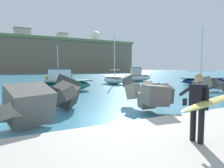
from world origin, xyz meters
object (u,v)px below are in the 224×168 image
object	(u,v)px
radar_dome	(96,38)
station_building_west	(62,39)
boat_near_right	(56,78)
surfer_with_board	(202,103)
boat_mid_left	(66,75)
boat_near_left	(63,84)
boat_far_centre	(204,81)
boat_mid_right	(138,77)
boat_far_left	(113,80)
station_building_central	(22,34)

from	to	relation	value
radar_dome	station_building_west	distance (m)	20.88
boat_near_right	station_building_west	size ratio (longest dim) A/B	0.81
surfer_with_board	boat_mid_left	distance (m)	42.93
surfer_with_board	radar_dome	world-z (taller)	radar_dome
boat_near_left	boat_near_right	size ratio (longest dim) A/B	0.96
boat_far_centre	surfer_with_board	bearing A→B (deg)	-141.97
surfer_with_board	boat_mid_left	bearing A→B (deg)	81.53
surfer_with_board	station_building_west	size ratio (longest dim) A/B	0.28
boat_near_left	boat_mid_right	distance (m)	17.02
boat_near_right	boat_far_left	distance (m)	11.96
boat_mid_right	boat_far_centre	xyz separation A→B (m)	(4.14, -9.46, -0.24)
boat_near_left	boat_far_left	distance (m)	10.05
boat_mid_left	radar_dome	xyz separation A→B (m)	(34.01, 66.51, 20.08)
station_building_central	boat_near_right	bearing A→B (deg)	-87.62
station_building_west	boat_far_left	bearing A→B (deg)	-97.80
boat_near_right	station_building_central	xyz separation A→B (m)	(-2.83, 67.99, 18.01)
surfer_with_board	boat_far_centre	size ratio (longest dim) A/B	0.28
boat_near_left	station_building_central	xyz separation A→B (m)	(-0.44, 84.51, 17.80)
surfer_with_board	station_building_west	distance (m)	110.39
surfer_with_board	station_building_west	bearing A→B (deg)	79.63
boat_mid_left	boat_near_right	bearing A→B (deg)	-110.24
boat_far_centre	station_building_central	distance (m)	88.62
surfer_with_board	boat_near_left	size ratio (longest dim) A/B	0.36
station_building_west	boat_mid_right	bearing A→B (deg)	-93.89
surfer_with_board	boat_far_centre	bearing A→B (deg)	38.03
station_building_central	radar_dome	bearing A→B (deg)	13.85
boat_mid_right	boat_far_centre	world-z (taller)	boat_far_centre
surfer_with_board	boat_near_right	size ratio (longest dim) A/B	0.34
boat_near_right	boat_mid_right	xyz separation A→B (m)	(11.89, -7.26, 0.26)
boat_far_left	boat_mid_left	bearing A→B (deg)	93.61
boat_far_left	boat_far_centre	size ratio (longest dim) A/B	0.85
boat_near_right	boat_far_centre	bearing A→B (deg)	-46.20
boat_near_left	radar_dome	distance (m)	104.95
boat_mid_left	boat_far_left	distance (m)	22.18
surfer_with_board	station_building_west	world-z (taller)	station_building_west
boat_far_left	boat_far_centre	xyz separation A→B (m)	(10.35, -6.19, -0.08)
surfer_with_board	radar_dome	size ratio (longest dim) A/B	0.24
boat_near_right	station_building_west	bearing A→B (deg)	77.04
boat_near_right	boat_far_left	size ratio (longest dim) A/B	0.95
boat_mid_right	radar_dome	bearing A→B (deg)	72.82
boat_mid_left	radar_dome	size ratio (longest dim) A/B	0.64
surfer_with_board	boat_mid_left	xyz separation A→B (m)	(6.32, 42.46, -0.62)
boat_far_left	station_building_west	bearing A→B (deg)	82.20
boat_mid_left	boat_far_centre	xyz separation A→B (m)	(11.75, -28.33, -0.14)
station_building_west	boat_mid_left	bearing A→B (deg)	-101.60
radar_dome	station_building_central	world-z (taller)	radar_dome
boat_near_left	radar_dome	world-z (taller)	radar_dome
boat_far_left	station_building_central	distance (m)	80.98
boat_far_centre	radar_dome	world-z (taller)	radar_dome
boat_near_right	boat_far_centre	world-z (taller)	boat_far_centre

